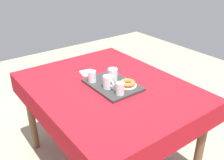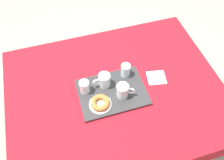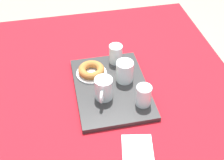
{
  "view_description": "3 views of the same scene",
  "coord_description": "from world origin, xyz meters",
  "px_view_note": "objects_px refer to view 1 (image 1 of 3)",
  "views": [
    {
      "loc": [
        1.39,
        -0.99,
        1.67
      ],
      "look_at": [
        0.05,
        0.0,
        0.84
      ],
      "focal_mm": 41.02,
      "sensor_mm": 36.0,
      "label": 1
    },
    {
      "loc": [
        0.26,
        0.78,
        2.0
      ],
      "look_at": [
        0.01,
        -0.03,
        0.84
      ],
      "focal_mm": 37.96,
      "sensor_mm": 36.0,
      "label": 2
    },
    {
      "loc": [
        -0.87,
        0.2,
        1.67
      ],
      "look_at": [
        0.02,
        0.02,
        0.83
      ],
      "focal_mm": 48.82,
      "sensor_mm": 36.0,
      "label": 3
    }
  ],
  "objects_px": {
    "tea_mug_left": "(108,82)",
    "paper_napkin": "(87,73)",
    "water_glass_near": "(92,77)",
    "sugar_donut_left": "(128,83)",
    "donut_plate_left": "(128,85)",
    "serving_tray": "(112,85)",
    "water_glass_far": "(120,89)",
    "tea_mug_right": "(113,75)",
    "dining_table": "(108,97)"
  },
  "relations": [
    {
      "from": "serving_tray",
      "to": "paper_napkin",
      "type": "height_order",
      "value": "serving_tray"
    },
    {
      "from": "water_glass_far",
      "to": "sugar_donut_left",
      "type": "relative_size",
      "value": 0.76
    },
    {
      "from": "serving_tray",
      "to": "water_glass_far",
      "type": "distance_m",
      "value": 0.17
    },
    {
      "from": "tea_mug_right",
      "to": "paper_napkin",
      "type": "height_order",
      "value": "tea_mug_right"
    },
    {
      "from": "sugar_donut_left",
      "to": "paper_napkin",
      "type": "distance_m",
      "value": 0.42
    },
    {
      "from": "tea_mug_left",
      "to": "water_glass_near",
      "type": "height_order",
      "value": "tea_mug_left"
    },
    {
      "from": "dining_table",
      "to": "sugar_donut_left",
      "type": "xyz_separation_m",
      "value": [
        0.12,
        0.09,
        0.14
      ]
    },
    {
      "from": "water_glass_near",
      "to": "sugar_donut_left",
      "type": "distance_m",
      "value": 0.27
    },
    {
      "from": "sugar_donut_left",
      "to": "paper_napkin",
      "type": "height_order",
      "value": "sugar_donut_left"
    },
    {
      "from": "tea_mug_right",
      "to": "water_glass_near",
      "type": "bearing_deg",
      "value": -114.49
    },
    {
      "from": "serving_tray",
      "to": "sugar_donut_left",
      "type": "relative_size",
      "value": 3.61
    },
    {
      "from": "serving_tray",
      "to": "sugar_donut_left",
      "type": "bearing_deg",
      "value": 36.41
    },
    {
      "from": "tea_mug_left",
      "to": "tea_mug_right",
      "type": "height_order",
      "value": "same"
    },
    {
      "from": "water_glass_far",
      "to": "paper_napkin",
      "type": "xyz_separation_m",
      "value": [
        -0.46,
        0.02,
        -0.06
      ]
    },
    {
      "from": "donut_plate_left",
      "to": "sugar_donut_left",
      "type": "height_order",
      "value": "sugar_donut_left"
    },
    {
      "from": "water_glass_near",
      "to": "paper_napkin",
      "type": "xyz_separation_m",
      "value": [
        -0.19,
        0.07,
        -0.06
      ]
    },
    {
      "from": "water_glass_near",
      "to": "donut_plate_left",
      "type": "xyz_separation_m",
      "value": [
        0.21,
        0.17,
        -0.03
      ]
    },
    {
      "from": "serving_tray",
      "to": "water_glass_far",
      "type": "height_order",
      "value": "water_glass_far"
    },
    {
      "from": "tea_mug_left",
      "to": "donut_plate_left",
      "type": "xyz_separation_m",
      "value": [
        0.06,
        0.13,
        -0.04
      ]
    },
    {
      "from": "water_glass_far",
      "to": "sugar_donut_left",
      "type": "xyz_separation_m",
      "value": [
        -0.06,
        0.12,
        -0.02
      ]
    },
    {
      "from": "water_glass_near",
      "to": "water_glass_far",
      "type": "relative_size",
      "value": 1.0
    },
    {
      "from": "tea_mug_right",
      "to": "water_glass_far",
      "type": "bearing_deg",
      "value": -24.21
    },
    {
      "from": "tea_mug_left",
      "to": "paper_napkin",
      "type": "xyz_separation_m",
      "value": [
        -0.34,
        0.03,
        -0.06
      ]
    },
    {
      "from": "serving_tray",
      "to": "water_glass_near",
      "type": "xyz_separation_m",
      "value": [
        -0.12,
        -0.1,
        0.05
      ]
    },
    {
      "from": "water_glass_far",
      "to": "serving_tray",
      "type": "bearing_deg",
      "value": 161.54
    },
    {
      "from": "water_glass_near",
      "to": "sugar_donut_left",
      "type": "height_order",
      "value": "water_glass_near"
    },
    {
      "from": "serving_tray",
      "to": "tea_mug_right",
      "type": "bearing_deg",
      "value": 141.76
    },
    {
      "from": "dining_table",
      "to": "donut_plate_left",
      "type": "height_order",
      "value": "donut_plate_left"
    },
    {
      "from": "tea_mug_left",
      "to": "paper_napkin",
      "type": "relative_size",
      "value": 0.95
    },
    {
      "from": "tea_mug_right",
      "to": "paper_napkin",
      "type": "xyz_separation_m",
      "value": [
        -0.25,
        -0.07,
        -0.06
      ]
    },
    {
      "from": "paper_napkin",
      "to": "donut_plate_left",
      "type": "bearing_deg",
      "value": 13.74
    },
    {
      "from": "serving_tray",
      "to": "tea_mug_right",
      "type": "xyz_separation_m",
      "value": [
        -0.05,
        0.04,
        0.05
      ]
    },
    {
      "from": "dining_table",
      "to": "sugar_donut_left",
      "type": "height_order",
      "value": "sugar_donut_left"
    },
    {
      "from": "dining_table",
      "to": "water_glass_far",
      "type": "distance_m",
      "value": 0.25
    },
    {
      "from": "tea_mug_left",
      "to": "water_glass_near",
      "type": "relative_size",
      "value": 1.28
    },
    {
      "from": "tea_mug_right",
      "to": "donut_plate_left",
      "type": "distance_m",
      "value": 0.15
    },
    {
      "from": "serving_tray",
      "to": "donut_plate_left",
      "type": "relative_size",
      "value": 3.11
    },
    {
      "from": "serving_tray",
      "to": "tea_mug_left",
      "type": "bearing_deg",
      "value": -63.12
    },
    {
      "from": "sugar_donut_left",
      "to": "paper_napkin",
      "type": "xyz_separation_m",
      "value": [
        -0.4,
        -0.1,
        -0.04
      ]
    },
    {
      "from": "water_glass_far",
      "to": "tea_mug_left",
      "type": "bearing_deg",
      "value": -175.0
    },
    {
      "from": "paper_napkin",
      "to": "sugar_donut_left",
      "type": "bearing_deg",
      "value": 13.74
    },
    {
      "from": "tea_mug_left",
      "to": "tea_mug_right",
      "type": "xyz_separation_m",
      "value": [
        -0.09,
        0.11,
        0.0
      ]
    },
    {
      "from": "dining_table",
      "to": "tea_mug_right",
      "type": "distance_m",
      "value": 0.18
    },
    {
      "from": "donut_plate_left",
      "to": "paper_napkin",
      "type": "bearing_deg",
      "value": -166.26
    },
    {
      "from": "dining_table",
      "to": "paper_napkin",
      "type": "height_order",
      "value": "paper_napkin"
    },
    {
      "from": "serving_tray",
      "to": "donut_plate_left",
      "type": "xyz_separation_m",
      "value": [
        0.09,
        0.07,
        0.01
      ]
    },
    {
      "from": "water_glass_far",
      "to": "sugar_donut_left",
      "type": "bearing_deg",
      "value": 117.51
    },
    {
      "from": "dining_table",
      "to": "paper_napkin",
      "type": "xyz_separation_m",
      "value": [
        -0.28,
        -0.01,
        0.1
      ]
    },
    {
      "from": "serving_tray",
      "to": "paper_napkin",
      "type": "relative_size",
      "value": 3.54
    },
    {
      "from": "tea_mug_left",
      "to": "donut_plate_left",
      "type": "relative_size",
      "value": 0.84
    }
  ]
}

